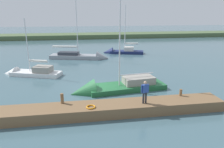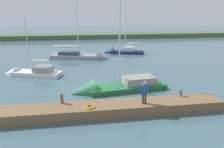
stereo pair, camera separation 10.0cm
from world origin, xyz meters
name	(u,v)px [view 2 (the right image)]	position (x,y,z in m)	size (l,w,h in m)	color
ground_plane	(95,89)	(0.00, 0.00, 0.00)	(200.00, 200.00, 0.00)	#42606B
far_shoreline	(84,38)	(0.00, -43.49, 0.00)	(180.00, 8.00, 2.40)	#4C603D
dock_pier	(101,110)	(0.00, 5.36, 0.40)	(18.31, 1.92, 0.79)	brown
mooring_post_near	(62,98)	(2.75, 4.69, 1.16)	(0.23, 0.23, 0.74)	brown
mooring_post_far	(181,93)	(-6.41, 4.69, 1.07)	(0.22, 0.22, 0.55)	brown
life_ring_buoy	(90,107)	(0.75, 5.75, 0.84)	(0.66, 0.66, 0.10)	orange
sailboat_far_right	(84,57)	(0.83, -14.28, 0.25)	(9.66, 4.36, 12.00)	gray
sailboat_far_left	(111,90)	(-1.42, 0.72, 0.13)	(9.31, 3.57, 10.85)	#236638
sailboat_behind_pier	(121,52)	(-5.95, -17.87, 0.21)	(7.52, 3.78, 9.31)	navy
sailboat_near_dock	(29,74)	(7.43, -5.91, 0.12)	(7.35, 4.08, 7.48)	white
person_on_dock	(145,91)	(-3.15, 5.62, 1.77)	(0.63, 0.31, 1.69)	#28282D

